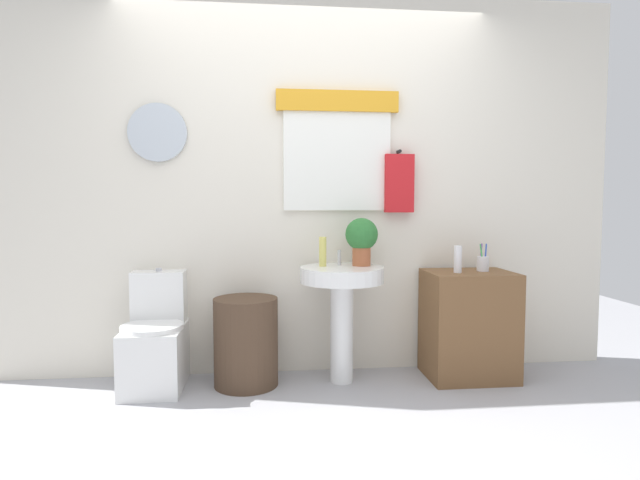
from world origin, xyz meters
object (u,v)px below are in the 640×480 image
object	(u,v)px
pedestal_sink	(342,294)
lotion_bottle	(458,259)
toothbrush_cup	(483,263)
toilet	(156,343)
soap_bottle	(323,252)
wooden_cabinet	(469,325)
potted_plant	(362,238)
laundry_hamper	(246,342)

from	to	relation	value
pedestal_sink	lotion_bottle	distance (m)	0.80
toothbrush_cup	toilet	bearing A→B (deg)	179.64
lotion_bottle	soap_bottle	bearing A→B (deg)	174.19
toilet	toothbrush_cup	distance (m)	2.21
wooden_cabinet	potted_plant	xyz separation A→B (m)	(-0.72, 0.06, 0.59)
soap_bottle	lotion_bottle	xyz separation A→B (m)	(0.88, -0.09, -0.05)
laundry_hamper	potted_plant	distance (m)	1.01
laundry_hamper	soap_bottle	bearing A→B (deg)	5.67
lotion_bottle	potted_plant	bearing A→B (deg)	170.90
soap_bottle	potted_plant	size ratio (longest dim) A/B	0.61
laundry_hamper	soap_bottle	size ratio (longest dim) A/B	2.93
potted_plant	wooden_cabinet	bearing A→B (deg)	-4.74
laundry_hamper	wooden_cabinet	world-z (taller)	wooden_cabinet
wooden_cabinet	potted_plant	size ratio (longest dim) A/B	2.27
toilet	wooden_cabinet	size ratio (longest dim) A/B	1.04
toilet	laundry_hamper	bearing A→B (deg)	-3.37
toilet	potted_plant	distance (m)	1.49
laundry_hamper	potted_plant	size ratio (longest dim) A/B	1.79
wooden_cabinet	lotion_bottle	xyz separation A→B (m)	(-0.10, -0.04, 0.45)
potted_plant	toothbrush_cup	world-z (taller)	potted_plant
laundry_hamper	soap_bottle	world-z (taller)	soap_bottle
laundry_hamper	wooden_cabinet	xyz separation A→B (m)	(1.49, 0.00, 0.08)
toilet	laundry_hamper	world-z (taller)	toilet
soap_bottle	toothbrush_cup	bearing A→B (deg)	-1.58
soap_bottle	potted_plant	distance (m)	0.28
pedestal_sink	wooden_cabinet	world-z (taller)	pedestal_sink
soap_bottle	laundry_hamper	bearing A→B (deg)	-174.33
soap_bottle	toothbrush_cup	world-z (taller)	soap_bottle
toothbrush_cup	lotion_bottle	bearing A→B (deg)	-163.12
toilet	laundry_hamper	xyz separation A→B (m)	(0.57, -0.03, -0.00)
soap_bottle	potted_plant	xyz separation A→B (m)	(0.26, 0.01, 0.09)
toilet	pedestal_sink	bearing A→B (deg)	-1.61
lotion_bottle	wooden_cabinet	bearing A→B (deg)	21.99
laundry_hamper	lotion_bottle	world-z (taller)	lotion_bottle
pedestal_sink	lotion_bottle	world-z (taller)	lotion_bottle
laundry_hamper	wooden_cabinet	distance (m)	1.49
toilet	pedestal_sink	distance (m)	1.23
toilet	laundry_hamper	distance (m)	0.57
lotion_bottle	toothbrush_cup	xyz separation A→B (m)	(0.20, 0.06, -0.04)
wooden_cabinet	potted_plant	bearing A→B (deg)	175.26
pedestal_sink	potted_plant	distance (m)	0.39
soap_bottle	toothbrush_cup	distance (m)	1.09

